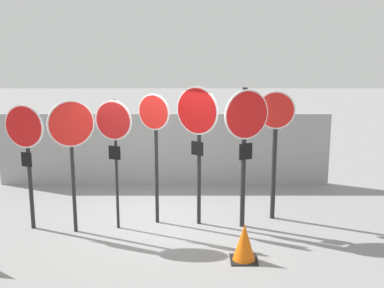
{
  "coord_description": "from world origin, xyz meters",
  "views": [
    {
      "loc": [
        0.64,
        -9.41,
        3.77
      ],
      "look_at": [
        0.65,
        0.0,
        1.55
      ],
      "focal_mm": 50.0,
      "sensor_mm": 36.0,
      "label": 1
    }
  ],
  "objects_px": {
    "stop_sign_3": "(154,129)",
    "stop_sign_5": "(245,132)",
    "stop_sign_0": "(25,141)",
    "stop_sign_4": "(197,125)",
    "stop_sign_1": "(71,136)",
    "stop_sign_6": "(275,132)",
    "traffic_cone_0": "(244,243)",
    "stop_sign_2": "(114,132)"
  },
  "relations": [
    {
      "from": "stop_sign_0",
      "to": "stop_sign_6",
      "type": "bearing_deg",
      "value": 24.62
    },
    {
      "from": "stop_sign_2",
      "to": "stop_sign_3",
      "type": "relative_size",
      "value": 0.97
    },
    {
      "from": "stop_sign_4",
      "to": "traffic_cone_0",
      "type": "distance_m",
      "value": 2.34
    },
    {
      "from": "stop_sign_2",
      "to": "stop_sign_5",
      "type": "relative_size",
      "value": 0.92
    },
    {
      "from": "stop_sign_1",
      "to": "stop_sign_2",
      "type": "bearing_deg",
      "value": -10.64
    },
    {
      "from": "stop_sign_2",
      "to": "stop_sign_6",
      "type": "height_order",
      "value": "stop_sign_6"
    },
    {
      "from": "stop_sign_0",
      "to": "stop_sign_5",
      "type": "distance_m",
      "value": 3.9
    },
    {
      "from": "stop_sign_5",
      "to": "stop_sign_6",
      "type": "bearing_deg",
      "value": 8.43
    },
    {
      "from": "stop_sign_3",
      "to": "stop_sign_5",
      "type": "distance_m",
      "value": 1.64
    },
    {
      "from": "stop_sign_3",
      "to": "stop_sign_0",
      "type": "bearing_deg",
      "value": -142.55
    },
    {
      "from": "stop_sign_2",
      "to": "stop_sign_3",
      "type": "distance_m",
      "value": 0.75
    },
    {
      "from": "stop_sign_3",
      "to": "traffic_cone_0",
      "type": "distance_m",
      "value": 2.67
    },
    {
      "from": "traffic_cone_0",
      "to": "stop_sign_2",
      "type": "bearing_deg",
      "value": 148.92
    },
    {
      "from": "stop_sign_6",
      "to": "stop_sign_0",
      "type": "bearing_deg",
      "value": -165.59
    },
    {
      "from": "stop_sign_5",
      "to": "stop_sign_6",
      "type": "height_order",
      "value": "stop_sign_5"
    },
    {
      "from": "stop_sign_4",
      "to": "stop_sign_2",
      "type": "bearing_deg",
      "value": -137.79
    },
    {
      "from": "stop_sign_0",
      "to": "stop_sign_4",
      "type": "height_order",
      "value": "stop_sign_4"
    },
    {
      "from": "stop_sign_4",
      "to": "stop_sign_6",
      "type": "height_order",
      "value": "stop_sign_4"
    },
    {
      "from": "stop_sign_2",
      "to": "stop_sign_6",
      "type": "relative_size",
      "value": 0.96
    },
    {
      "from": "stop_sign_3",
      "to": "traffic_cone_0",
      "type": "relative_size",
      "value": 3.98
    },
    {
      "from": "stop_sign_1",
      "to": "stop_sign_3",
      "type": "bearing_deg",
      "value": -6.58
    },
    {
      "from": "stop_sign_1",
      "to": "traffic_cone_0",
      "type": "bearing_deg",
      "value": -45.93
    },
    {
      "from": "stop_sign_0",
      "to": "stop_sign_3",
      "type": "relative_size",
      "value": 0.94
    },
    {
      "from": "stop_sign_1",
      "to": "traffic_cone_0",
      "type": "distance_m",
      "value": 3.47
    },
    {
      "from": "stop_sign_2",
      "to": "stop_sign_3",
      "type": "height_order",
      "value": "stop_sign_3"
    },
    {
      "from": "stop_sign_3",
      "to": "stop_sign_4",
      "type": "distance_m",
      "value": 0.79
    },
    {
      "from": "stop_sign_1",
      "to": "stop_sign_3",
      "type": "height_order",
      "value": "stop_sign_3"
    },
    {
      "from": "stop_sign_3",
      "to": "stop_sign_5",
      "type": "bearing_deg",
      "value": 23.04
    },
    {
      "from": "stop_sign_5",
      "to": "stop_sign_2",
      "type": "bearing_deg",
      "value": 155.19
    },
    {
      "from": "stop_sign_6",
      "to": "traffic_cone_0",
      "type": "relative_size",
      "value": 4.02
    },
    {
      "from": "stop_sign_1",
      "to": "traffic_cone_0",
      "type": "xyz_separation_m",
      "value": [
        2.92,
        -1.16,
        -1.48
      ]
    },
    {
      "from": "stop_sign_1",
      "to": "stop_sign_4",
      "type": "height_order",
      "value": "stop_sign_4"
    },
    {
      "from": "stop_sign_0",
      "to": "traffic_cone_0",
      "type": "height_order",
      "value": "stop_sign_0"
    },
    {
      "from": "stop_sign_4",
      "to": "stop_sign_6",
      "type": "xyz_separation_m",
      "value": [
        1.45,
        0.29,
        -0.19
      ]
    },
    {
      "from": "stop_sign_5",
      "to": "stop_sign_0",
      "type": "bearing_deg",
      "value": 154.65
    },
    {
      "from": "stop_sign_3",
      "to": "stop_sign_6",
      "type": "bearing_deg",
      "value": 35.64
    },
    {
      "from": "stop_sign_4",
      "to": "stop_sign_6",
      "type": "bearing_deg",
      "value": 45.34
    },
    {
      "from": "stop_sign_1",
      "to": "stop_sign_2",
      "type": "distance_m",
      "value": 0.74
    },
    {
      "from": "stop_sign_3",
      "to": "stop_sign_2",
      "type": "bearing_deg",
      "value": -128.21
    },
    {
      "from": "stop_sign_4",
      "to": "stop_sign_5",
      "type": "bearing_deg",
      "value": 25.32
    },
    {
      "from": "stop_sign_0",
      "to": "stop_sign_6",
      "type": "xyz_separation_m",
      "value": [
        4.49,
        0.51,
        0.06
      ]
    },
    {
      "from": "stop_sign_3",
      "to": "stop_sign_4",
      "type": "relative_size",
      "value": 0.95
    }
  ]
}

